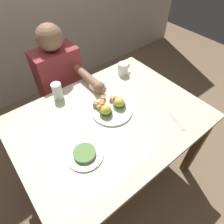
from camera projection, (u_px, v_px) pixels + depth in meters
ground_plane at (111, 171)px, 1.79m from camera, size 6.00×6.00×0.00m
dining_table at (110, 128)px, 1.32m from camera, size 1.20×0.90×0.74m
eggs_benedict_plate at (111, 108)px, 1.27m from camera, size 0.27×0.27×0.09m
fruit_bowl at (97, 84)px, 1.43m from camera, size 0.12×0.12×0.06m
coffee_mug at (123, 68)px, 1.53m from camera, size 0.11×0.08×0.09m
fork at (178, 122)px, 1.22m from camera, size 0.06×0.15×0.00m
water_glass_near at (58, 92)px, 1.34m from camera, size 0.07×0.07×0.12m
side_plate at (85, 154)px, 1.05m from camera, size 0.20×0.20×0.04m
diner_person at (62, 84)px, 1.62m from camera, size 0.34×0.54×1.14m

